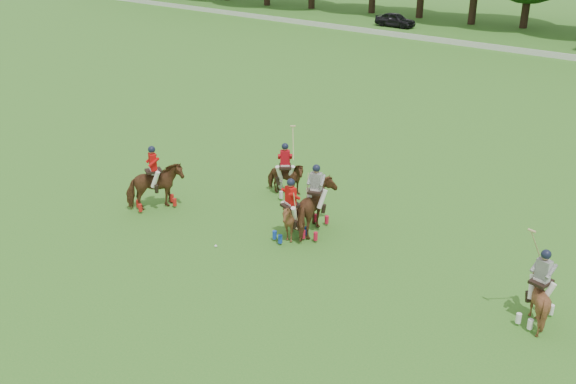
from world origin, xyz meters
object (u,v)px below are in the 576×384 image
Objects in this scene: polo_red_b at (285,177)px; polo_stripe_b at (538,297)px; polo_red_a at (155,186)px; car_left at (395,20)px; polo_red_c at (291,218)px; polo_stripe_a at (316,208)px; polo_ball at (216,246)px.

polo_red_b is 10.58m from polo_stripe_b.
car_left is at bearing 108.99° from polo_red_a.
car_left is 46.82m from polo_stripe_b.
polo_stripe_a is at bearing 67.64° from polo_red_c.
polo_stripe_a reaches higher than polo_red_a.
polo_ball is (-9.44, -2.51, -0.71)m from polo_stripe_b.
car_left is at bearing 125.22° from polo_stripe_b.
car_left is at bearing 117.14° from polo_stripe_a.
car_left is 43.20m from polo_red_c.
polo_red_c is (5.29, 1.27, -0.12)m from polo_red_a.
polo_red_b is at bearing 168.39° from polo_stripe_b.
polo_ball is at bearing -165.12° from polo_stripe_b.
polo_red_a is (13.78, -40.04, 0.23)m from car_left.
polo_stripe_a is 27.33× the size of polo_ball.
polo_ball is (-1.50, -1.99, -0.71)m from polo_red_c.
polo_ball is (-1.86, -2.87, -0.86)m from polo_stripe_a.
polo_stripe_a reaches higher than polo_ball.
polo_red_a is 6.04m from polo_stripe_a.
polo_red_b is at bearing -154.82° from car_left.
polo_red_b is at bearing 53.80° from polo_red_a.
polo_red_b is 3.59m from polo_red_c.
polo_stripe_b reaches higher than polo_red_b.
polo_red_c is (19.06, -38.77, 0.11)m from car_left.
polo_ball is at bearing -10.83° from polo_red_a.
polo_red_c reaches higher than polo_ball.
polo_red_c is at bearing -176.30° from polo_stripe_b.
polo_stripe_b is (27.00, -38.25, 0.10)m from car_left.
polo_stripe_b reaches higher than polo_red_a.
polo_red_b reaches higher than polo_ball.
polo_red_c is at bearing 53.03° from polo_ball.
polo_ball is at bearing -156.24° from car_left.
car_left is 39.77m from polo_red_b.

